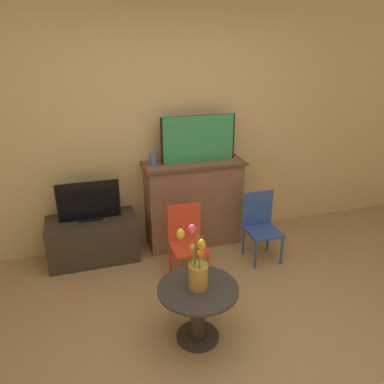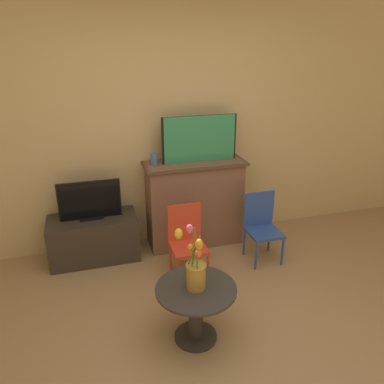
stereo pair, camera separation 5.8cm
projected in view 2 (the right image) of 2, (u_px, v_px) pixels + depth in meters
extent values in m
plane|color=#A87F51|center=(240.00, 376.00, 2.59)|extent=(14.00, 14.00, 0.00)
cube|color=tan|center=(167.00, 123.00, 3.98)|extent=(8.00, 0.06, 2.70)
cube|color=brown|center=(194.00, 203.00, 4.17)|extent=(1.03, 0.39, 0.96)
cube|color=brown|center=(195.00, 163.00, 3.98)|extent=(1.09, 0.43, 0.02)
cube|color=black|center=(200.00, 139.00, 3.92)|extent=(0.81, 0.02, 0.49)
cube|color=#338E56|center=(200.00, 139.00, 3.91)|extent=(0.77, 0.02, 0.49)
cylinder|color=#4C6699|center=(154.00, 159.00, 3.85)|extent=(0.07, 0.07, 0.13)
cube|color=#382D23|center=(94.00, 238.00, 3.93)|extent=(0.90, 0.44, 0.47)
cube|color=black|center=(92.00, 218.00, 3.84)|extent=(0.24, 0.12, 0.02)
cube|color=black|center=(90.00, 200.00, 3.78)|extent=(0.62, 0.02, 0.40)
cube|color=black|center=(90.00, 200.00, 3.77)|extent=(0.59, 0.02, 0.37)
cylinder|color=red|center=(178.00, 274.00, 3.47)|extent=(0.02, 0.02, 0.31)
cylinder|color=red|center=(208.00, 269.00, 3.54)|extent=(0.02, 0.02, 0.31)
cylinder|color=red|center=(170.00, 257.00, 3.73)|extent=(0.02, 0.02, 0.31)
cylinder|color=red|center=(199.00, 253.00, 3.81)|extent=(0.02, 0.02, 0.31)
cube|color=red|center=(189.00, 248.00, 3.57)|extent=(0.33, 0.33, 0.03)
cube|color=red|center=(184.00, 222.00, 3.63)|extent=(0.33, 0.02, 0.38)
cylinder|color=#2D4C99|center=(256.00, 256.00, 3.75)|extent=(0.02, 0.02, 0.31)
cylinder|color=#2D4C99|center=(282.00, 252.00, 3.83)|extent=(0.02, 0.02, 0.31)
cylinder|color=#2D4C99|center=(244.00, 242.00, 4.02)|extent=(0.02, 0.02, 0.31)
cylinder|color=#2D4C99|center=(269.00, 238.00, 4.09)|extent=(0.02, 0.02, 0.31)
cube|color=#2D4C99|center=(264.00, 232.00, 3.86)|extent=(0.33, 0.33, 0.03)
cube|color=#2D4C99|center=(259.00, 209.00, 3.92)|extent=(0.33, 0.02, 0.38)
cylinder|color=#332D28|center=(196.00, 336.00, 2.93)|extent=(0.33, 0.33, 0.02)
cylinder|color=#332D28|center=(196.00, 314.00, 2.85)|extent=(0.11, 0.11, 0.45)
cylinder|color=#332D28|center=(196.00, 289.00, 2.77)|extent=(0.61, 0.61, 0.02)
cylinder|color=#B78433|center=(196.00, 277.00, 2.73)|extent=(0.14, 0.14, 0.19)
torus|color=#B78433|center=(196.00, 265.00, 2.69)|extent=(0.15, 0.15, 0.02)
cylinder|color=#477A2D|center=(193.00, 254.00, 2.66)|extent=(0.09, 0.07, 0.31)
ellipsoid|color=gold|center=(178.00, 234.00, 2.64)|extent=(0.06, 0.06, 0.08)
cylinder|color=#477A2D|center=(197.00, 263.00, 2.65)|extent=(0.01, 0.05, 0.21)
ellipsoid|color=orange|center=(198.00, 254.00, 2.57)|extent=(0.05, 0.05, 0.06)
cylinder|color=#477A2D|center=(193.00, 260.00, 2.69)|extent=(0.02, 0.03, 0.20)
ellipsoid|color=orange|center=(190.00, 247.00, 2.67)|extent=(0.04, 0.04, 0.06)
cylinder|color=#477A2D|center=(197.00, 259.00, 2.64)|extent=(0.01, 0.04, 0.27)
ellipsoid|color=gold|center=(199.00, 245.00, 2.56)|extent=(0.05, 0.05, 0.07)
cylinder|color=#477A2D|center=(193.00, 252.00, 2.64)|extent=(0.03, 0.01, 0.37)
ellipsoid|color=#E0517A|center=(190.00, 229.00, 2.56)|extent=(0.05, 0.05, 0.07)
cylinder|color=#477A2D|center=(197.00, 257.00, 2.63)|extent=(0.01, 0.08, 0.31)
ellipsoid|color=orange|center=(199.00, 243.00, 2.51)|extent=(0.04, 0.04, 0.06)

